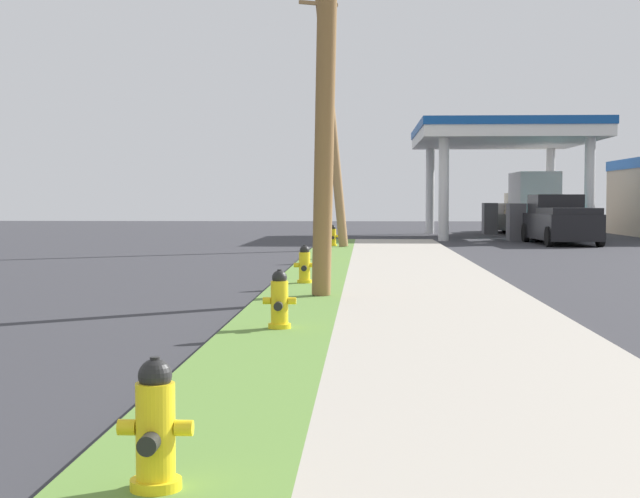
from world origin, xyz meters
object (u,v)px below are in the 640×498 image
Objects in this scene: fire_hydrant_fourth at (321,247)px; fire_hydrant_nearest at (155,432)px; car_teal_by_far_pump at (549,224)px; utility_pole_midground at (327,2)px; utility_pole_background at (331,115)px; truck_tan_at_forecourt at (532,205)px; truck_black_on_apron at (561,221)px; fire_hydrant_second at (279,303)px; fire_hydrant_fifth at (333,237)px; fire_hydrant_third at (305,266)px; car_silver_by_near_pump at (504,219)px.

fire_hydrant_nearest is at bearing -89.88° from fire_hydrant_fourth.
car_teal_by_far_pump is (9.16, 36.99, 0.28)m from fire_hydrant_nearest.
utility_pole_background is (-0.56, 17.62, -0.26)m from utility_pole_midground.
truck_black_on_apron is at bearing -93.53° from truck_tan_at_forecourt.
fire_hydrant_second is 22.03m from fire_hydrant_fifth.
fire_hydrant_fourth is 0.16× the size of car_teal_by_far_pump.
utility_pole_midground is 17.64m from utility_pole_background.
utility_pole_background reaches higher than fire_hydrant_third.
fire_hydrant_third is 0.16× the size of car_teal_by_far_pump.
fire_hydrant_third is at bearing -89.99° from utility_pole_background.
car_silver_by_near_pump is 10.51m from car_teal_by_far_pump.
fire_hydrant_third is 0.12× the size of truck_tan_at_forecourt.
fire_hydrant_second is 41.60m from car_silver_by_near_pump.
utility_pole_midground reaches higher than fire_hydrant_nearest.
truck_tan_at_forecourt is at bearing 77.68° from fire_hydrant_nearest.
fire_hydrant_fifth is 0.14× the size of truck_black_on_apron.
truck_black_on_apron is (-0.27, -3.77, 0.19)m from car_teal_by_far_pump.
utility_pole_background is at bearing -135.84° from car_teal_by_far_pump.
utility_pole_background is 1.40× the size of truck_tan_at_forecourt.
fire_hydrant_third and fire_hydrant_fifth have the same top height.
fire_hydrant_fifth is 20.59m from car_silver_by_near_pump.
car_silver_by_near_pump is at bearing 77.56° from utility_pole_midground.
truck_tan_at_forecourt reaches higher than fire_hydrant_fourth.
truck_tan_at_forecourt is (8.98, 33.13, -3.45)m from utility_pole_midground.
truck_black_on_apron is (8.90, 19.72, 0.47)m from fire_hydrant_third.
fire_hydrant_fifth is 4.29m from utility_pole_background.
car_silver_by_near_pump is at bearing 65.78° from utility_pole_background.
fire_hydrant_second and fire_hydrant_third have the same top height.
fire_hydrant_fourth is (-0.04, 21.15, 0.00)m from fire_hydrant_nearest.
car_silver_by_near_pump is at bearing 71.61° from fire_hydrant_fourth.
fire_hydrant_fourth is at bearing -90.22° from utility_pole_background.
truck_tan_at_forecourt reaches higher than fire_hydrant_nearest.
utility_pole_midground is at bearing -107.98° from car_teal_by_far_pump.
car_silver_by_near_pump is (8.17, 37.03, -4.21)m from utility_pole_midground.
fire_hydrant_fifth is at bearing -114.95° from car_silver_by_near_pump.
fire_hydrant_fifth is at bearing 90.16° from fire_hydrant_second.
fire_hydrant_nearest and fire_hydrant_fourth have the same top height.
fire_hydrant_fourth is at bearing 93.16° from utility_pole_midground.
utility_pole_background reaches higher than car_silver_by_near_pump.
fire_hydrant_nearest is 1.00× the size of fire_hydrant_fifth.
fire_hydrant_nearest is 21.15m from fire_hydrant_fourth.
utility_pole_midground is at bearing 87.01° from fire_hydrant_nearest.
fire_hydrant_third is 1.00× the size of fire_hydrant_fifth.
truck_black_on_apron is at bearing 65.72° from fire_hydrant_third.
fire_hydrant_fourth is at bearing -108.39° from car_silver_by_near_pump.
fire_hydrant_fourth is at bearing -120.15° from car_teal_by_far_pump.
fire_hydrant_fourth is (-0.13, 14.35, 0.00)m from fire_hydrant_second.
fire_hydrant_third is (-0.02, 13.50, 0.00)m from fire_hydrant_nearest.
fire_hydrant_fifth is at bearing 89.94° from fire_hydrant_nearest.
fire_hydrant_second is 27.85m from truck_black_on_apron.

